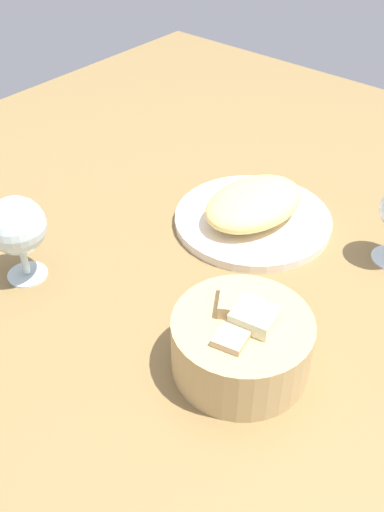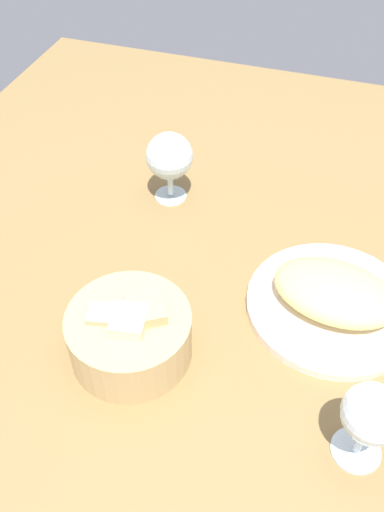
# 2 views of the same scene
# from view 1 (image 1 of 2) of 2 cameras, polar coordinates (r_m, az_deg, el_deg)

# --- Properties ---
(ground_plane) EXTENTS (1.40, 1.40, 0.02)m
(ground_plane) POSITION_cam_1_polar(r_m,az_deg,el_deg) (0.88, 2.94, -0.23)
(ground_plane) COLOR olive
(plate) EXTENTS (0.24, 0.24, 0.01)m
(plate) POSITION_cam_1_polar(r_m,az_deg,el_deg) (0.94, 5.84, 3.47)
(plate) COLOR white
(plate) RESTS_ON ground_plane
(omelette) EXTENTS (0.19, 0.14, 0.05)m
(omelette) POSITION_cam_1_polar(r_m,az_deg,el_deg) (0.92, 5.97, 5.07)
(omelette) COLOR #EFD578
(omelette) RESTS_ON plate
(lettuce_garnish) EXTENTS (0.04, 0.04, 0.02)m
(lettuce_garnish) POSITION_cam_1_polar(r_m,az_deg,el_deg) (0.98, 5.07, 6.42)
(lettuce_garnish) COLOR #487F35
(lettuce_garnish) RESTS_ON plate
(bread_basket) EXTENTS (0.16, 0.16, 0.09)m
(bread_basket) POSITION_cam_1_polar(r_m,az_deg,el_deg) (0.69, 4.79, -8.20)
(bread_basket) COLOR tan
(bread_basket) RESTS_ON ground_plane
(wine_glass_near) EXTENTS (0.08, 0.08, 0.13)m
(wine_glass_near) POSITION_cam_1_polar(r_m,az_deg,el_deg) (0.82, -16.46, 2.63)
(wine_glass_near) COLOR silver
(wine_glass_near) RESTS_ON ground_plane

